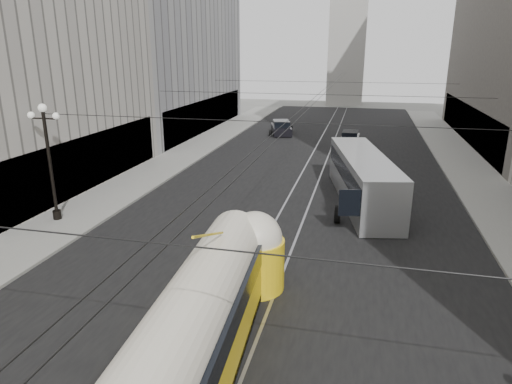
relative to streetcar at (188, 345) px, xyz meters
The scene contains 13 objects.
road 25.41m from the streetcar, 88.87° to the left, with size 20.00×85.00×0.02m, color black.
sidewalk_left 31.10m from the streetcar, 111.73° to the left, with size 4.00×72.00×0.15m, color gray.
sidewalk_right 31.49m from the streetcar, 66.58° to the left, with size 4.00×72.00×0.15m, color gray.
rail_left 25.41m from the streetcar, 90.56° to the left, with size 0.12×85.00×0.04m, color gray.
rail_right 25.44m from the streetcar, 87.18° to the left, with size 0.12×85.00×0.04m, color gray.
building_left_far 47.02m from the streetcar, 115.51° to the left, with size 12.60×28.60×28.60m.
distant_tower 74.08m from the streetcar, 89.61° to the left, with size 6.00×6.00×31.36m.
lamppost_left_mid 16.40m from the streetcar, 138.10° to the left, with size 1.86×0.44×6.37m.
catenary 24.73m from the streetcar, 88.55° to the left, with size 25.00×72.00×0.23m.
streetcar is the anchor object (origin of this frame).
city_bus 18.78m from the streetcar, 76.57° to the left, with size 4.85×12.23×3.02m.
sedan_white_far 37.09m from the streetcar, 85.51° to the left, with size 1.88×4.23×1.31m.
sedan_dark_far 41.28m from the streetcar, 96.86° to the left, with size 3.23×5.22×1.54m.
Camera 1 is at (3.72, -2.64, 9.18)m, focal length 32.00 mm.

